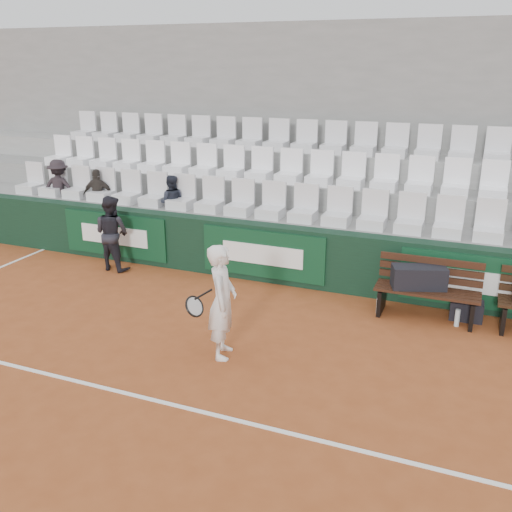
# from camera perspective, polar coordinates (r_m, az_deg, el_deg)

# --- Properties ---
(ground) EXTENTS (80.00, 80.00, 0.00)m
(ground) POSITION_cam_1_polar(r_m,az_deg,el_deg) (6.73, -10.01, -14.07)
(ground) COLOR #964722
(ground) RESTS_ON ground
(court_baseline) EXTENTS (18.00, 0.06, 0.01)m
(court_baseline) POSITION_cam_1_polar(r_m,az_deg,el_deg) (6.73, -10.02, -14.04)
(court_baseline) COLOR white
(court_baseline) RESTS_ON ground
(back_barrier) EXTENTS (18.00, 0.34, 1.00)m
(back_barrier) POSITION_cam_1_polar(r_m,az_deg,el_deg) (9.75, 2.50, 0.17)
(back_barrier) COLOR black
(back_barrier) RESTS_ON ground
(grandstand_tier_front) EXTENTS (18.00, 0.95, 1.00)m
(grandstand_tier_front) POSITION_cam_1_polar(r_m,az_deg,el_deg) (10.34, 3.32, 1.25)
(grandstand_tier_front) COLOR gray
(grandstand_tier_front) RESTS_ON ground
(grandstand_tier_mid) EXTENTS (18.00, 0.95, 1.45)m
(grandstand_tier_mid) POSITION_cam_1_polar(r_m,az_deg,el_deg) (11.15, 4.92, 3.72)
(grandstand_tier_mid) COLOR gray
(grandstand_tier_mid) RESTS_ON ground
(grandstand_tier_back) EXTENTS (18.00, 0.95, 1.90)m
(grandstand_tier_back) POSITION_cam_1_polar(r_m,az_deg,el_deg) (11.98, 6.32, 5.85)
(grandstand_tier_back) COLOR #979794
(grandstand_tier_back) RESTS_ON ground
(grandstand_rear_wall) EXTENTS (18.00, 0.30, 4.40)m
(grandstand_rear_wall) POSITION_cam_1_polar(r_m,az_deg,el_deg) (12.36, 7.35, 12.11)
(grandstand_rear_wall) COLOR gray
(grandstand_rear_wall) RESTS_ON ground
(seat_row_front) EXTENTS (11.90, 0.44, 0.63)m
(seat_row_front) POSITION_cam_1_polar(r_m,az_deg,el_deg) (9.96, 3.08, 5.44)
(seat_row_front) COLOR silver
(seat_row_front) RESTS_ON grandstand_tier_front
(seat_row_mid) EXTENTS (11.90, 0.44, 0.63)m
(seat_row_mid) POSITION_cam_1_polar(r_m,az_deg,el_deg) (10.76, 4.80, 8.85)
(seat_row_mid) COLOR white
(seat_row_mid) RESTS_ON grandstand_tier_mid
(seat_row_back) EXTENTS (11.90, 0.44, 0.63)m
(seat_row_back) POSITION_cam_1_polar(r_m,az_deg,el_deg) (11.59, 6.30, 11.78)
(seat_row_back) COLOR silver
(seat_row_back) RESTS_ON grandstand_tier_back
(bench_left) EXTENTS (1.50, 0.56, 0.45)m
(bench_left) POSITION_cam_1_polar(r_m,az_deg,el_deg) (8.82, 16.62, -4.64)
(bench_left) COLOR #361B10
(bench_left) RESTS_ON ground
(sports_bag_left) EXTENTS (0.84, 0.57, 0.33)m
(sports_bag_left) POSITION_cam_1_polar(r_m,az_deg,el_deg) (8.73, 15.98, -2.05)
(sports_bag_left) COLOR black
(sports_bag_left) RESTS_ON bench_left
(sports_bag_ground) EXTENTS (0.48, 0.30, 0.28)m
(sports_bag_ground) POSITION_cam_1_polar(r_m,az_deg,el_deg) (9.01, 20.29, -5.12)
(sports_bag_ground) COLOR black
(sports_bag_ground) RESTS_ON ground
(water_bottle_near) EXTENTS (0.07, 0.07, 0.25)m
(water_bottle_near) POSITION_cam_1_polar(r_m,az_deg,el_deg) (8.85, 12.16, -4.88)
(water_bottle_near) COLOR silver
(water_bottle_near) RESTS_ON ground
(water_bottle_far) EXTENTS (0.07, 0.07, 0.26)m
(water_bottle_far) POSITION_cam_1_polar(r_m,az_deg,el_deg) (8.75, 19.48, -5.85)
(water_bottle_far) COLOR silver
(water_bottle_far) RESTS_ON ground
(tennis_player) EXTENTS (0.75, 0.63, 1.51)m
(tennis_player) POSITION_cam_1_polar(r_m,az_deg,el_deg) (7.23, -3.41, -4.57)
(tennis_player) COLOR white
(tennis_player) RESTS_ON ground
(ball_kid) EXTENTS (0.72, 0.59, 1.38)m
(ball_kid) POSITION_cam_1_polar(r_m,az_deg,el_deg) (10.63, -14.22, 2.25)
(ball_kid) COLOR black
(ball_kid) RESTS_ON ground
(spectator_a) EXTENTS (0.85, 0.62, 1.19)m
(spectator_a) POSITION_cam_1_polar(r_m,az_deg,el_deg) (12.45, -19.25, 8.44)
(spectator_a) COLOR black
(spectator_a) RESTS_ON grandstand_tier_front
(spectator_b) EXTENTS (0.67, 0.46, 1.06)m
(spectator_b) POSITION_cam_1_polar(r_m,az_deg,el_deg) (11.86, -15.67, 7.99)
(spectator_b) COLOR #302A26
(spectator_b) RESTS_ON grandstand_tier_front
(spectator_c) EXTENTS (0.63, 0.56, 1.06)m
(spectator_c) POSITION_cam_1_polar(r_m,az_deg,el_deg) (10.93, -8.57, 7.60)
(spectator_c) COLOR #1E222D
(spectator_c) RESTS_ON grandstand_tier_front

